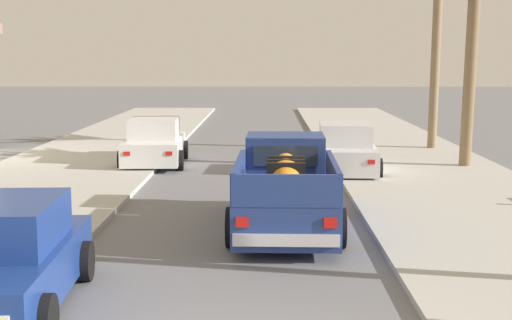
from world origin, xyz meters
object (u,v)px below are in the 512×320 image
Objects in this scene: car_right_near at (345,150)px; car_left_mid at (2,260)px; pickup_truck at (285,190)px; car_left_near at (155,143)px.

car_right_near and car_left_mid have the same top height.
pickup_truck is 7.62m from car_right_near.
car_left_near is (-4.05, 9.03, -0.10)m from pickup_truck.
car_left_near is 1.00× the size of car_right_near.
car_right_near is (6.06, -1.68, 0.00)m from car_left_near.
car_left_near and car_right_near have the same top height.
car_left_mid is at bearing -90.25° from car_left_near.
car_right_near is at bearing -15.47° from car_left_near.
car_right_near is at bearing 74.72° from pickup_truck.
pickup_truck is 1.21× the size of car_left_near.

